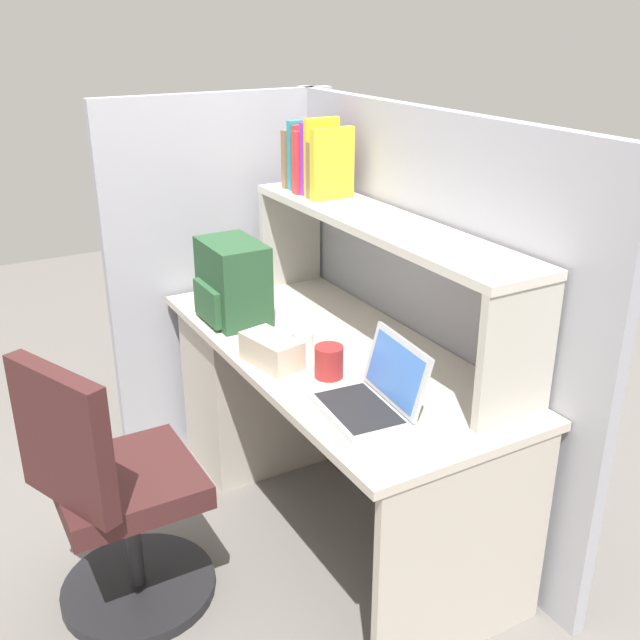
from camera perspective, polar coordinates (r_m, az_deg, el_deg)
ground_plane at (r=3.05m, az=0.84°, el=-14.74°), size 8.00×8.00×0.00m
desk at (r=3.12m, az=-2.75°, el=-5.01°), size 1.60×0.70×0.73m
cubicle_partition_rear at (r=2.85m, az=7.53°, el=0.25°), size 1.84×0.05×1.55m
cubicle_partition_left at (r=3.34m, az=-7.25°, el=3.67°), size 0.05×1.06×1.55m
overhead_hutch at (r=2.65m, az=4.73°, el=5.68°), size 1.44×0.28×0.45m
reference_books_on_shelf at (r=2.98m, az=-0.29°, el=12.16°), size 0.29×0.18×0.30m
laptop at (r=2.25m, az=4.18°, el=-5.81°), size 0.33×0.28×0.22m
backpack at (r=2.89m, az=-6.80°, el=2.88°), size 0.30×0.23×0.31m
computer_mouse at (r=3.12m, az=-8.45°, el=1.63°), size 0.07×0.11×0.03m
paper_cup at (r=2.61m, az=-1.33°, el=-1.78°), size 0.08×0.08×0.08m
tissue_box at (r=2.54m, az=-3.73°, el=-2.35°), size 0.24×0.16×0.10m
snack_canister at (r=2.44m, az=0.69°, el=-3.22°), size 0.10×0.10×0.11m
office_chair at (r=2.52m, az=-15.52°, el=-13.54°), size 0.53×0.55×0.93m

